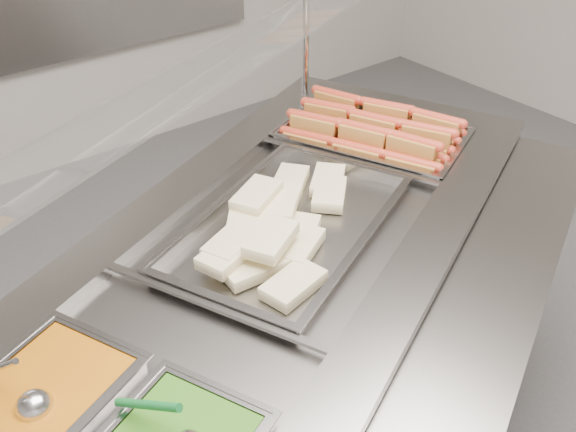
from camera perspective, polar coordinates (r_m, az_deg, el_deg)
steam_counter at (r=1.86m, az=-0.73°, el=-12.50°), size 2.00×1.46×0.88m
tray_rail at (r=1.48m, az=16.47°, el=-8.39°), size 1.71×0.99×0.05m
sneeze_guard at (r=1.50m, az=-8.24°, el=11.82°), size 1.59×0.89×0.43m
pan_hotdogs at (r=2.06m, az=7.47°, el=6.34°), size 0.52×0.62×0.10m
pan_wraps at (r=1.63m, az=0.16°, el=-1.21°), size 0.76×0.62×0.07m
pan_beans at (r=1.32m, az=-20.51°, el=-15.33°), size 0.36×0.33×0.10m
hotdogs_in_buns at (r=2.03m, az=7.69°, el=7.40°), size 0.46×0.56×0.11m
tortilla_wraps at (r=1.58m, az=-1.03°, el=-0.74°), size 0.59×0.48×0.09m
ladle at (r=1.26m, az=-21.77°, el=-15.33°), size 0.10×0.17×0.15m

